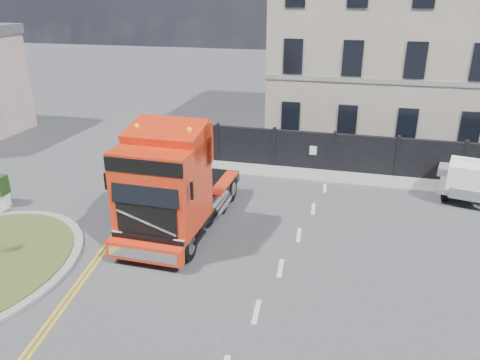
# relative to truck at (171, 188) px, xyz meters

# --- Properties ---
(ground) EXTENTS (120.00, 120.00, 0.00)m
(ground) POSITION_rel_truck_xyz_m (1.31, -0.91, -1.89)
(ground) COLOR #424244
(ground) RESTS_ON ground
(hoarding_fence) EXTENTS (18.80, 0.25, 2.00)m
(hoarding_fence) POSITION_rel_truck_xyz_m (7.86, 8.09, -0.89)
(hoarding_fence) COLOR black
(hoarding_fence) RESTS_ON ground
(georgian_building) EXTENTS (12.30, 10.30, 12.80)m
(georgian_building) POSITION_rel_truck_xyz_m (7.31, 15.59, 3.88)
(georgian_building) COLOR #B9A793
(georgian_building) RESTS_ON ground
(pavement_far) EXTENTS (20.00, 1.60, 0.12)m
(pavement_far) POSITION_rel_truck_xyz_m (7.31, 7.19, -1.83)
(pavement_far) COLOR gray
(pavement_far) RESTS_ON ground
(truck) EXTENTS (2.79, 7.10, 4.22)m
(truck) POSITION_rel_truck_xyz_m (0.00, 0.00, 0.00)
(truck) COLOR black
(truck) RESTS_ON ground
(flatbed_pickup) EXTENTS (2.59, 4.59, 1.79)m
(flatbed_pickup) POSITION_rel_truck_xyz_m (11.12, 6.26, -0.93)
(flatbed_pickup) COLOR slate
(flatbed_pickup) RESTS_ON ground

